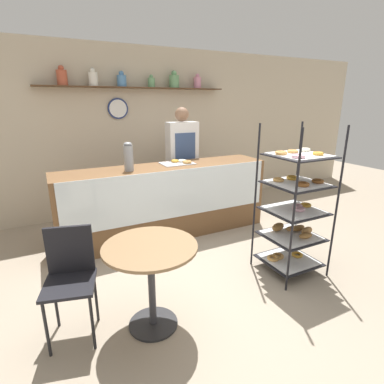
{
  "coord_description": "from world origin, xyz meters",
  "views": [
    {
      "loc": [
        -1.47,
        -2.48,
        1.84
      ],
      "look_at": [
        0.0,
        0.44,
        0.85
      ],
      "focal_mm": 28.0,
      "sensor_mm": 36.0,
      "label": 1
    }
  ],
  "objects_px": {
    "cafe_table": "(151,266)",
    "coffee_carafe": "(128,157)",
    "pastry_rack": "(294,210)",
    "donut_tray_counter": "(179,162)",
    "person_worker": "(182,160)",
    "cafe_chair": "(70,271)"
  },
  "relations": [
    {
      "from": "person_worker",
      "to": "cafe_chair",
      "type": "bearing_deg",
      "value": -134.32
    },
    {
      "from": "pastry_rack",
      "to": "donut_tray_counter",
      "type": "bearing_deg",
      "value": 111.67
    },
    {
      "from": "cafe_chair",
      "to": "donut_tray_counter",
      "type": "bearing_deg",
      "value": 56.68
    },
    {
      "from": "cafe_table",
      "to": "donut_tray_counter",
      "type": "xyz_separation_m",
      "value": [
        1.05,
        1.74,
        0.45
      ]
    },
    {
      "from": "cafe_table",
      "to": "coffee_carafe",
      "type": "height_order",
      "value": "coffee_carafe"
    },
    {
      "from": "donut_tray_counter",
      "to": "cafe_table",
      "type": "bearing_deg",
      "value": -121.12
    },
    {
      "from": "pastry_rack",
      "to": "coffee_carafe",
      "type": "height_order",
      "value": "pastry_rack"
    },
    {
      "from": "coffee_carafe",
      "to": "donut_tray_counter",
      "type": "bearing_deg",
      "value": 9.97
    },
    {
      "from": "cafe_chair",
      "to": "donut_tray_counter",
      "type": "xyz_separation_m",
      "value": [
        1.64,
        1.5,
        0.46
      ]
    },
    {
      "from": "donut_tray_counter",
      "to": "person_worker",
      "type": "bearing_deg",
      "value": 60.23
    },
    {
      "from": "pastry_rack",
      "to": "person_worker",
      "type": "distance_m",
      "value": 2.06
    },
    {
      "from": "pastry_rack",
      "to": "coffee_carafe",
      "type": "distance_m",
      "value": 2.06
    },
    {
      "from": "person_worker",
      "to": "cafe_chair",
      "type": "relative_size",
      "value": 1.96
    },
    {
      "from": "pastry_rack",
      "to": "coffee_carafe",
      "type": "bearing_deg",
      "value": 133.65
    },
    {
      "from": "cafe_table",
      "to": "coffee_carafe",
      "type": "relative_size",
      "value": 2.1
    },
    {
      "from": "pastry_rack",
      "to": "person_worker",
      "type": "xyz_separation_m",
      "value": [
        -0.39,
        2.01,
        0.24
      ]
    },
    {
      "from": "cafe_table",
      "to": "coffee_carafe",
      "type": "bearing_deg",
      "value": 79.69
    },
    {
      "from": "pastry_rack",
      "to": "donut_tray_counter",
      "type": "xyz_separation_m",
      "value": [
        -0.63,
        1.59,
        0.29
      ]
    },
    {
      "from": "pastry_rack",
      "to": "coffee_carafe",
      "type": "xyz_separation_m",
      "value": [
        -1.39,
        1.45,
        0.45
      ]
    },
    {
      "from": "pastry_rack",
      "to": "cafe_table",
      "type": "relative_size",
      "value": 2.15
    },
    {
      "from": "coffee_carafe",
      "to": "cafe_table",
      "type": "bearing_deg",
      "value": -100.31
    },
    {
      "from": "pastry_rack",
      "to": "cafe_table",
      "type": "bearing_deg",
      "value": -174.91
    }
  ]
}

